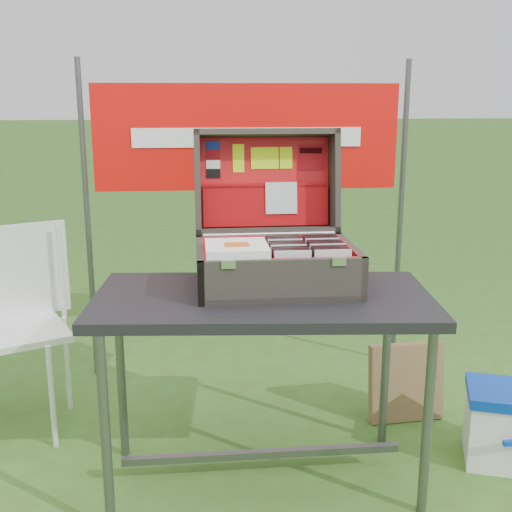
{
  "coord_description": "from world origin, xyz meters",
  "views": [
    {
      "loc": [
        -0.3,
        -2.3,
        1.51
      ],
      "look_at": [
        -0.06,
        0.1,
        0.91
      ],
      "focal_mm": 45.0,
      "sensor_mm": 36.0,
      "label": 1
    }
  ],
  "objects": [
    {
      "name": "banner_post_right",
      "position": [
        0.85,
        1.1,
        0.85
      ],
      "size": [
        0.03,
        0.03,
        1.7
      ],
      "primitive_type": "cylinder",
      "color": "#59595B",
      "rests_on": "ground"
    },
    {
      "name": "suitcase_liner_wall_left",
      "position": [
        -0.26,
        0.07,
        0.88
      ],
      "size": [
        0.01,
        0.39,
        0.14
      ],
      "primitive_type": "cube",
      "color": "red",
      "rests_on": "suitcase_base_bottom"
    },
    {
      "name": "table",
      "position": [
        -0.04,
        -0.02,
        0.39
      ],
      "size": [
        1.31,
        0.74,
        0.79
      ],
      "primitive_type": null,
      "rotation": [
        0.0,
        0.0,
        -0.08
      ],
      "color": "black",
      "rests_on": "ground"
    },
    {
      "name": "cd_right_1",
      "position": [
        0.21,
        -0.07,
        0.9
      ],
      "size": [
        0.14,
        0.01,
        0.15
      ],
      "primitive_type": "cube",
      "color": "black",
      "rests_on": "suitcase_liner_floor"
    },
    {
      "name": "cd_left_0",
      "position": [
        0.06,
        -0.1,
        0.9
      ],
      "size": [
        0.14,
        0.01,
        0.15
      ],
      "primitive_type": "cube",
      "color": "silver",
      "rests_on": "suitcase_liner_floor"
    },
    {
      "name": "chair_seat",
      "position": [
        -1.11,
        0.51,
        0.48
      ],
      "size": [
        0.56,
        0.56,
        0.03
      ],
      "primitive_type": "cube",
      "rotation": [
        0.0,
        0.0,
        0.43
      ],
      "color": "silver",
      "rests_on": "ground"
    },
    {
      "name": "cooler",
      "position": [
        1.02,
        0.02,
        0.16
      ],
      "size": [
        0.45,
        0.39,
        0.33
      ],
      "primitive_type": null,
      "rotation": [
        0.0,
        0.0,
        -0.34
      ],
      "color": "white",
      "rests_on": "ground"
    },
    {
      "name": "table_brace",
      "position": [
        -0.04,
        -0.02,
        0.12
      ],
      "size": [
        1.11,
        0.03,
        0.03
      ],
      "primitive_type": "cube",
      "color": "#59595B",
      "rests_on": "ground"
    },
    {
      "name": "cd_left_11",
      "position": [
        0.06,
        0.17,
        0.9
      ],
      "size": [
        0.14,
        0.01,
        0.15
      ],
      "primitive_type": "cube",
      "color": "black",
      "rests_on": "suitcase_liner_floor"
    },
    {
      "name": "suitcase_base_wall_left",
      "position": [
        -0.27,
        0.07,
        0.87
      ],
      "size": [
        0.02,
        0.44,
        0.16
      ],
      "primitive_type": "cube",
      "color": "#494339",
      "rests_on": "table_top"
    },
    {
      "name": "lid_sticker_band_bar",
      "position": [
        0.22,
        0.47,
        1.28
      ],
      "size": [
        0.1,
        0.01,
        0.02
      ],
      "primitive_type": "cube",
      "rotation": [
        -1.72,
        0.0,
        0.0
      ],
      "color": "black",
      "rests_on": "suitcase_lid_liner"
    },
    {
      "name": "chair_leg_fr",
      "position": [
        -0.93,
        0.33,
        0.24
      ],
      "size": [
        0.02,
        0.02,
        0.48
      ],
      "primitive_type": "cylinder",
      "color": "silver",
      "rests_on": "ground"
    },
    {
      "name": "chair",
      "position": [
        -1.11,
        0.51,
        0.47
      ],
      "size": [
        0.58,
        0.6,
        0.93
      ],
      "primitive_type": null,
      "rotation": [
        0.0,
        0.0,
        0.43
      ],
      "color": "silver",
      "rests_on": "ground"
    },
    {
      "name": "cd_left_5",
      "position": [
        0.06,
        0.02,
        0.9
      ],
      "size": [
        0.14,
        0.01,
        0.15
      ],
      "primitive_type": "cube",
      "color": "black",
      "rests_on": "suitcase_liner_floor"
    },
    {
      "name": "cd_right_11",
      "position": [
        0.21,
        0.17,
        0.9
      ],
      "size": [
        0.14,
        0.01,
        0.15
      ],
      "primitive_type": "cube",
      "color": "black",
      "rests_on": "suitcase_liner_floor"
    },
    {
      "name": "cd_left_6",
      "position": [
        0.06,
        0.05,
        0.9
      ],
      "size": [
        0.14,
        0.01,
        0.15
      ],
      "primitive_type": "cube",
      "color": "black",
      "rests_on": "suitcase_liner_floor"
    },
    {
      "name": "suitcase_lid_rim_left",
      "position": [
        -0.27,
        0.4,
        1.16
      ],
      "size": [
        0.02,
        0.23,
        0.46
      ],
      "primitive_type": "cube",
      "rotation": [
        -1.72,
        0.0,
        0.0
      ],
      "color": "#494339",
      "rests_on": "suitcase_lid_back"
    },
    {
      "name": "songbook_graphic",
      "position": [
        -0.14,
        -0.02,
        0.98
      ],
      "size": [
        0.09,
        0.07,
        0.0
      ],
      "primitive_type": "cube",
      "color": "#D85919",
      "rests_on": "songbook_5"
    },
    {
      "name": "banner_post_left",
      "position": [
        -0.85,
        1.1,
        0.85
      ],
      "size": [
        0.03,
        0.03,
        1.7
      ],
      "primitive_type": "cylinder",
      "color": "#59595B",
      "rests_on": "ground"
    },
    {
      "name": "cd_left_7",
      "position": [
        0.06,
        0.07,
        0.9
      ],
      "size": [
        0.14,
        0.01,
        0.15
      ],
      "primitive_type": "cube",
      "color": "black",
      "rests_on": "suitcase_liner_floor"
    },
    {
      "name": "cd_right_4",
      "position": [
        0.21,
        -0.0,
        0.9
      ],
      "size": [
        0.14,
        0.01,
        0.15
      ],
      "primitive_type": "cube",
      "color": "silver",
      "rests_on": "suitcase_liner_floor"
    },
    {
      "name": "suitcase_lid_liner",
      "position": [
        0.02,
        0.46,
        1.15
      ],
      "size": [
        0.56,
        0.06,
        0.38
      ],
      "primitive_type": "cube",
      "rotation": [
        -1.72,
        0.0,
        0.0
      ],
      "color": "red",
      "rests_on": "suitcase_lid_back"
    },
    {
      "name": "lid_sticker_cc_d",
      "position": [
        -0.2,
        0.46,
        1.19
      ],
      "size": [
        0.06,
        0.01,
        0.04
      ],
      "primitive_type": "cube",
      "rotation": [
        -1.72,
        0.0,
        0.0
      ],
      "color": "black",
      "rests_on": "suitcase_lid_liner"
    },
    {
      "name": "songbook_4",
      "position": [
        -0.14,
        -0.01,
        0.97
      ],
      "size": [
        0.23,
        0.23,
        0.0
      ],
      "primitive_type": "cube",
      "color": "white",
      "rests_on": "suitcase_base_wall_front"
    },
    {
      "name": "table_leg_fr",
      "position": [
        0.53,
        -0.28,
        0.37
      ],
      "size": [
        0.04,
        0.04,
        0.75
      ],
      "primitive_type": "cylinder",
      "color": "#59595B",
      "rests_on": "ground"
    },
    {
      "name": "cd_right_2",
      "position": [
        0.21,
        -0.05,
        0.9
      ],
      "size": [
        0.14,
        0.01,
        0.15
      ],
      "primitive_type": "cube",
      "color": "black",
      "rests_on": "suitcase_liner_floor"
    },
    {
      "name": "cd_right_5",
      "position": [
        0.21,
        0.02,
        0.9
      ],
      "size": [
        0.14,
        0.01,
        0.15
      ],
      "primitive_type": "cube",
      "color": "black",
      "rests_on": "suitcase_liner_floor"
    },
    {
      "name": "suitcase_hinge",
      "position": [
        0.02,
        0.29,
        0.95
      ],
      "size": [
        0.55,
        0.02,
        0.02
      ],
      "primitive_type": "cylinder",
      "rotation": [
        0.0,
        1.57,
        0.0
      ],
      "color": "silver",
      "rests_on": "suitcase_base_wall_back"
    },
    {
      "name": "cd_left_3",
      "position": [
        0.06,
        -0.02,
        0.9
      ],
      "size": [
        0.14,
        0.01,
        0.15
      ],
      "primitive_type": "cube",
      "color": "black",
      "rests_on": "suitcase_liner_floor"
    },
    {
      "name": "suitcase_liner_wall_right",
      "position": [
        0.3,
        0.07,
        0.88
      ],
      "size": [
        0.01,
        0.39,
        0.14
      ],
      "primitive_type": "cube",
      "color": "red",
      "rests_on": "suitcase_base_bottom"
    },
    {
      "name": "lid_card_neon_tall",
      "position": [
        -0.09,
        0.47,
        1.25
      ],
      "size": [
        0.05,
        0.02,
        0.12
      ],
      "primitive_type": "cube",
      "rotation": [
        -1.72,
        0.0,
        0.0
      ],
      "color": "#C4ED12",
      "rests_on": "suitcase_lid_liner"
    },
    {
      "name": "cooler_body",
      "position": [
        1.02,
        0.02,
        0.14
      ],
      "size": [
        0.42,
        0.37,
        0.28
      ],
      "primitive_type": "cube",
      "rotation": [
        0.0,
        0.0,
        -0.34
      ],
      "color": "white",
      "rests_on": "ground"
    },
    {
      "name": "chair_backrest",
      "position": [
        -1.11,
        0.71,
        0.71
      ],
      "size": [
        0.4,
        0.2,
        0.44
      ],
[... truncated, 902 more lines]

